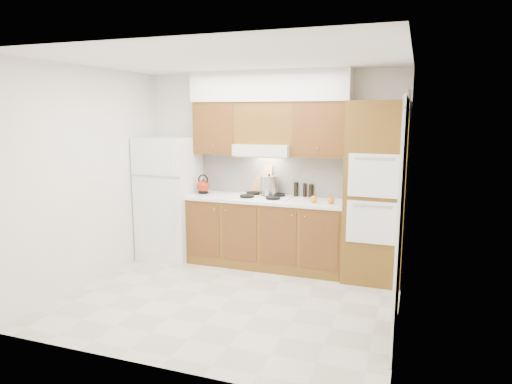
{
  "coord_description": "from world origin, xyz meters",
  "views": [
    {
      "loc": [
        1.9,
        -4.47,
        2.07
      ],
      "look_at": [
        0.15,
        0.45,
        1.15
      ],
      "focal_mm": 32.0,
      "sensor_mm": 36.0,
      "label": 1
    }
  ],
  "objects_px": {
    "oven_cabinet": "(375,192)",
    "stock_pot": "(269,185)",
    "fridge": "(170,198)",
    "kettle": "(203,187)"
  },
  "relations": [
    {
      "from": "oven_cabinet",
      "to": "stock_pot",
      "type": "distance_m",
      "value": 1.42
    },
    {
      "from": "fridge",
      "to": "oven_cabinet",
      "type": "relative_size",
      "value": 0.78
    },
    {
      "from": "kettle",
      "to": "stock_pot",
      "type": "relative_size",
      "value": 0.73
    },
    {
      "from": "fridge",
      "to": "kettle",
      "type": "height_order",
      "value": "fridge"
    },
    {
      "from": "stock_pot",
      "to": "kettle",
      "type": "bearing_deg",
      "value": -173.14
    },
    {
      "from": "oven_cabinet",
      "to": "stock_pot",
      "type": "bearing_deg",
      "value": 174.29
    },
    {
      "from": "oven_cabinet",
      "to": "stock_pot",
      "type": "height_order",
      "value": "oven_cabinet"
    },
    {
      "from": "fridge",
      "to": "stock_pot",
      "type": "bearing_deg",
      "value": 6.99
    },
    {
      "from": "fridge",
      "to": "stock_pot",
      "type": "relative_size",
      "value": 7.08
    },
    {
      "from": "stock_pot",
      "to": "oven_cabinet",
      "type": "bearing_deg",
      "value": -5.71
    }
  ]
}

